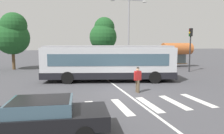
% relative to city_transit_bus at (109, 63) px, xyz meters
% --- Properties ---
extents(ground_plane, '(160.00, 160.00, 0.00)m').
position_rel_city_transit_bus_xyz_m(ground_plane, '(0.16, -4.37, -1.59)').
color(ground_plane, '#47474C').
extents(city_transit_bus, '(11.56, 5.08, 3.06)m').
position_rel_city_transit_bus_xyz_m(city_transit_bus, '(0.00, 0.00, 0.00)').
color(city_transit_bus, black).
rests_on(city_transit_bus, ground_plane).
extents(pedestrian_crossing_street, '(0.57, 0.35, 1.72)m').
position_rel_city_transit_bus_xyz_m(pedestrian_crossing_street, '(0.83, -4.52, -0.62)').
color(pedestrian_crossing_street, brown).
rests_on(pedestrian_crossing_street, ground_plane).
extents(foreground_sedan, '(4.67, 2.30, 1.35)m').
position_rel_city_transit_bus_xyz_m(foreground_sedan, '(-4.83, -9.58, -0.82)').
color(foreground_sedan, black).
rests_on(foreground_sedan, ground_plane).
extents(parked_car_black, '(1.95, 4.54, 1.35)m').
position_rel_city_transit_bus_xyz_m(parked_car_black, '(-1.64, 11.08, -0.82)').
color(parked_car_black, black).
rests_on(parked_car_black, ground_plane).
extents(parked_car_white, '(2.30, 4.67, 1.35)m').
position_rel_city_transit_bus_xyz_m(parked_car_white, '(1.26, 11.02, -0.82)').
color(parked_car_white, black).
rests_on(parked_car_white, ground_plane).
extents(parked_car_teal, '(2.13, 4.62, 1.35)m').
position_rel_city_transit_bus_xyz_m(parked_car_teal, '(4.00, 11.42, -0.82)').
color(parked_car_teal, black).
rests_on(parked_car_teal, ground_plane).
extents(traffic_light_far_corner, '(0.33, 0.32, 4.89)m').
position_rel_city_transit_bus_xyz_m(traffic_light_far_corner, '(10.23, 3.00, 1.68)').
color(traffic_light_far_corner, '#28282B').
rests_on(traffic_light_far_corner, ground_plane).
extents(bus_stop_shelter, '(4.19, 1.54, 3.25)m').
position_rel_city_transit_bus_xyz_m(bus_stop_shelter, '(11.25, 7.22, 0.83)').
color(bus_stop_shelter, '#28282B').
rests_on(bus_stop_shelter, ground_plane).
extents(twin_arm_street_lamp, '(4.72, 0.32, 8.66)m').
position_rel_city_transit_bus_xyz_m(twin_arm_street_lamp, '(4.48, 7.48, 3.79)').
color(twin_arm_street_lamp, '#939399').
rests_on(twin_arm_street_lamp, ground_plane).
extents(background_tree_left, '(4.10, 4.10, 6.87)m').
position_rel_city_transit_bus_xyz_m(background_tree_left, '(-9.35, 10.25, 2.73)').
color(background_tree_left, brown).
rests_on(background_tree_left, ground_plane).
extents(background_tree_right, '(4.60, 4.60, 7.56)m').
position_rel_city_transit_bus_xyz_m(background_tree_right, '(3.44, 17.08, 3.11)').
color(background_tree_right, brown).
rests_on(background_tree_right, ground_plane).
extents(crosswalk_painted_stripes, '(6.60, 2.87, 0.01)m').
position_rel_city_transit_bus_xyz_m(crosswalk_painted_stripes, '(0.42, -7.14, -1.58)').
color(crosswalk_painted_stripes, silver).
rests_on(crosswalk_painted_stripes, ground_plane).
extents(lane_center_line, '(0.16, 24.00, 0.01)m').
position_rel_city_transit_bus_xyz_m(lane_center_line, '(0.00, -2.37, -1.58)').
color(lane_center_line, silver).
rests_on(lane_center_line, ground_plane).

